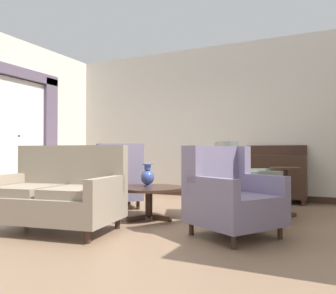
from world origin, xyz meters
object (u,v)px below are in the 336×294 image
Objects in this scene: armchair_near_window at (240,186)px; armchair_near_sideboard at (118,181)px; sideboard at (275,176)px; armchair_beside_settee at (230,197)px; settee at (57,195)px; porcelain_vase at (148,176)px; side_table at (286,187)px; coffee_table at (149,192)px.

armchair_near_window reaches higher than armchair_near_sideboard.
armchair_near_window is 0.98× the size of sideboard.
settee is at bearing 139.50° from armchair_beside_settee.
porcelain_vase is 1.40m from armchair_beside_settee.
armchair_near_window is 1.71m from sideboard.
side_table is (0.56, 0.45, -0.03)m from armchair_near_window.
armchair_beside_settee is (1.92, 0.62, 0.02)m from settee.
coffee_table is at bearing 96.06° from armchair_near_window.
sideboard reaches higher than settee.
settee is at bearing 53.15° from armchair_near_sideboard.
sideboard is at bearing 172.25° from armchair_near_sideboard.
side_table is at bearing 29.71° from porcelain_vase.
armchair_near_sideboard reaches higher than porcelain_vase.
sideboard is (2.04, 3.35, 0.08)m from settee.
porcelain_vase is 0.46× the size of side_table.
armchair_beside_settee is at bearing 9.56° from settee.
coffee_table is at bearing 102.50° from armchair_near_sideboard.
porcelain_vase is 0.30× the size of sideboard.
porcelain_vase is 0.28× the size of armchair_beside_settee.
armchair_near_window is 2.02m from armchair_near_sideboard.
porcelain_vase is (-0.05, 0.05, 0.21)m from coffee_table.
porcelain_vase reaches higher than coffee_table.
settee is 1.41× the size of armchair_beside_settee.
settee is (-0.66, -1.06, 0.04)m from coffee_table.
porcelain_vase is at bearing 52.60° from settee.
sideboard reaches higher than coffee_table.
sideboard is (-0.31, 1.25, 0.08)m from side_table.
armchair_near_window is at bearing 27.65° from coffee_table.
armchair_near_window is at bearing 34.39° from settee.
porcelain_vase is 1.30m from armchair_near_window.
side_table is at bearing -75.85° from sideboard.
armchair_near_sideboard is 1.52× the size of side_table.
porcelain_vase is at bearing -150.29° from side_table.
side_table is (1.74, 0.99, -0.17)m from porcelain_vase.
armchair_near_sideboard is 2.38m from armchair_beside_settee.
armchair_near_window is at bearing -141.60° from side_table.
settee is 1.51× the size of armchair_near_sideboard.
coffee_table is at bearing 102.17° from armchair_beside_settee.
coffee_table is at bearing -121.11° from sideboard.
porcelain_vase is at bearing 103.25° from armchair_near_sideboard.
settee is 3.92m from sideboard.
coffee_table is 1.33m from armchair_beside_settee.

